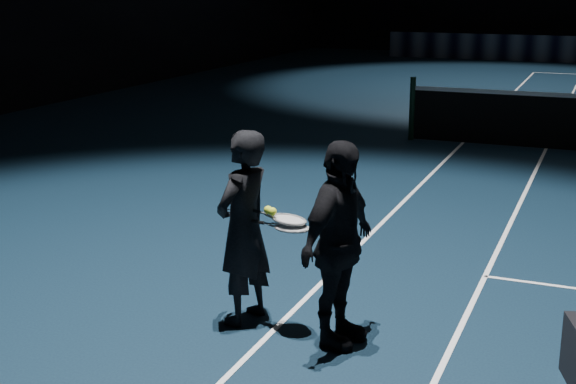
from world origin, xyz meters
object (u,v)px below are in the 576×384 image
racket_lower (292,228)px  tennis_balls (271,208)px  racket_upper (289,220)px  player_a (243,228)px  player_b (338,245)px

racket_lower → tennis_balls: (-0.19, 0.03, 0.13)m
racket_upper → tennis_balls: 0.17m
racket_lower → racket_upper: size_ratio=1.00×
racket_upper → player_a: bearing=-178.3°
player_a → racket_lower: bearing=94.3°
racket_lower → tennis_balls: bearing=178.5°
racket_upper → tennis_balls: (-0.15, -0.01, 0.08)m
player_a → racket_upper: bearing=100.0°
player_a → tennis_balls: bearing=95.4°
tennis_balls → player_a: bearing=173.3°
racket_lower → player_b: bearing=-0.0°
racket_lower → player_a: bearing=180.0°
player_b → racket_upper: 0.47m
player_a → racket_upper: (0.40, -0.01, 0.12)m
racket_lower → tennis_balls: 0.23m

